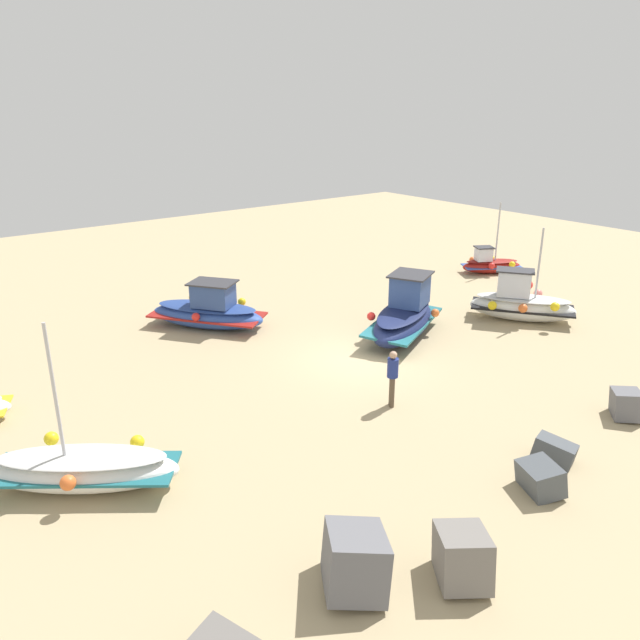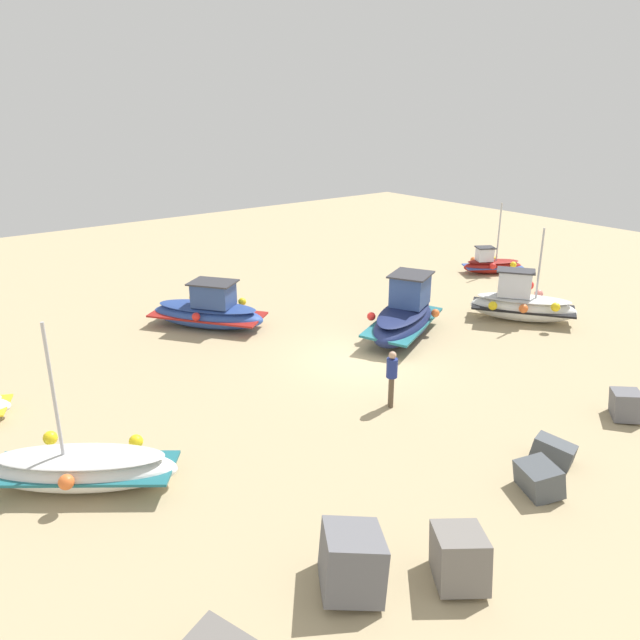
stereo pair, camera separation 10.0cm
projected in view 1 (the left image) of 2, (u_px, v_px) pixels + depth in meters
The scene contains 9 objects.
ground_plane at pixel (362, 358), 21.11m from camera, with size 57.93×57.93×0.00m, color tan.
fishing_boat_0 at pixel (404, 316), 22.85m from camera, with size 4.91×3.59×2.32m.
fishing_boat_1 at pixel (208, 311), 23.81m from camera, with size 4.00×4.69×1.86m.
fishing_boat_2 at pixel (521, 304), 24.54m from camera, with size 3.48×4.17×3.79m.
fishing_boat_4 at pixel (83, 469), 13.94m from camera, with size 4.35×3.81×4.03m.
fishing_boat_5 at pixel (491, 264), 31.35m from camera, with size 3.15×2.46×3.62m.
person_walking at pixel (393, 375), 17.47m from camera, with size 0.32×0.32×1.70m.
breakwater_rocks at pixel (533, 479), 13.70m from camera, with size 21.98×2.78×1.39m.
mooring_buoy_1 at pixel (528, 285), 28.10m from camera, with size 0.45×0.45×0.60m.
Camera 1 is at (13.14, 14.40, 8.34)m, focal length 34.49 mm.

